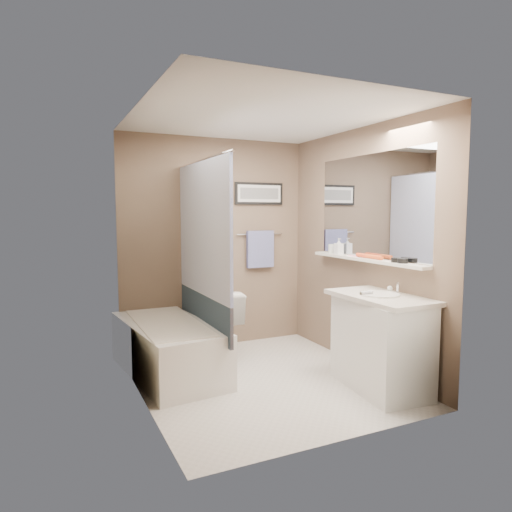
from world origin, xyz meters
name	(u,v)px	position (x,y,z in m)	size (l,w,h in m)	color
ground	(263,380)	(0.00, 0.00, 0.00)	(2.50, 2.50, 0.00)	beige
ceiling	(263,119)	(0.00, 0.00, 2.38)	(2.20, 2.50, 0.04)	silver
wall_back	(216,244)	(0.00, 1.23, 1.20)	(2.20, 0.04, 2.40)	brown
wall_front	(345,266)	(0.00, -1.23, 1.20)	(2.20, 0.04, 2.40)	brown
wall_left	(143,257)	(-1.08, 0.00, 1.20)	(0.04, 2.50, 2.40)	brown
wall_right	(359,248)	(1.08, 0.00, 1.20)	(0.04, 2.50, 2.40)	brown
tile_surround	(131,274)	(-1.09, 0.50, 1.00)	(0.02, 1.55, 2.00)	beige
curtain_rod	(202,160)	(-0.40, 0.50, 2.05)	(0.02, 0.02, 1.55)	silver
curtain_upper	(203,229)	(-0.40, 0.50, 1.40)	(0.03, 1.45, 1.28)	white
curtain_lower	(204,312)	(-0.40, 0.50, 0.58)	(0.03, 1.45, 0.36)	#293C4E
mirror	(371,206)	(1.09, -0.15, 1.62)	(0.02, 1.60, 1.00)	silver
shelf	(365,259)	(1.04, -0.15, 1.10)	(0.12, 1.60, 0.03)	silver
towel_bar	(260,234)	(0.55, 1.22, 1.30)	(0.02, 0.02, 0.60)	silver
towel	(260,249)	(0.55, 1.20, 1.12)	(0.34, 0.05, 0.44)	#929AD5
art_frame	(259,194)	(0.55, 1.23, 1.78)	(0.62, 0.03, 0.26)	black
art_mat	(260,194)	(0.55, 1.22, 1.78)	(0.56, 0.00, 0.20)	white
art_image	(260,194)	(0.55, 1.22, 1.78)	(0.50, 0.00, 0.13)	#595959
door	(408,290)	(0.55, -1.24, 1.00)	(0.80, 0.02, 2.00)	silver
door_handle	(366,293)	(0.22, -1.19, 1.00)	(0.02, 0.02, 0.10)	silver
bathtub	(168,348)	(-0.75, 0.55, 0.25)	(0.70, 1.50, 0.50)	silver
tub_rim	(168,323)	(-0.75, 0.55, 0.50)	(0.56, 1.36, 0.02)	silver
toilet	(221,321)	(-0.07, 0.92, 0.36)	(0.41, 0.71, 0.73)	white
vanity	(380,344)	(0.85, -0.62, 0.40)	(0.50, 0.90, 0.80)	silver
countertop	(381,297)	(0.84, -0.62, 0.82)	(0.54, 0.96, 0.04)	beige
sink_basin	(380,294)	(0.83, -0.62, 0.85)	(0.34, 0.34, 0.01)	silver
faucet_spout	(398,288)	(1.03, -0.62, 0.89)	(0.02, 0.02, 0.10)	white
faucet_knob	(390,288)	(1.03, -0.52, 0.87)	(0.05, 0.05, 0.05)	white
candle_bowl_near	(403,261)	(1.04, -0.66, 1.14)	(0.09, 0.09, 0.04)	black
candle_bowl_far	(396,260)	(1.04, -0.58, 1.14)	(0.09, 0.09, 0.04)	black
hair_brush_front	(374,257)	(1.04, -0.29, 1.14)	(0.04, 0.04, 0.22)	#D64F1E
hair_brush_back	(365,256)	(1.04, -0.14, 1.14)	(0.04, 0.04, 0.22)	red
pink_comb	(354,256)	(1.04, 0.02, 1.12)	(0.03, 0.16, 0.01)	#FF9BBB
glass_jar	(332,249)	(1.04, 0.41, 1.17)	(0.08, 0.08, 0.10)	silver
soap_bottle	(339,246)	(1.04, 0.28, 1.20)	(0.08, 0.08, 0.17)	#999999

